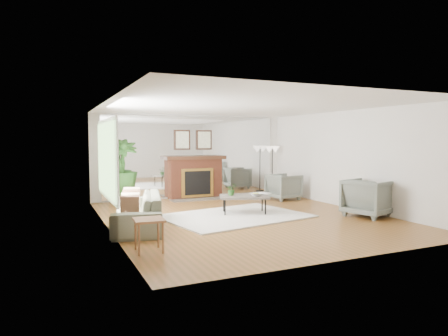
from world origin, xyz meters
name	(u,v)px	position (x,y,z in m)	size (l,w,h in m)	color
ground	(245,217)	(0.00, 0.00, 0.00)	(7.00, 7.00, 0.00)	brown
wall_left	(108,166)	(-2.99, 0.00, 1.25)	(0.02, 7.00, 2.50)	silver
wall_right	(349,159)	(2.99, 0.00, 1.25)	(0.02, 7.00, 2.50)	silver
wall_back	(193,156)	(0.00, 3.49, 1.25)	(6.00, 0.02, 2.50)	silver
mirror_panel	(193,156)	(0.00, 3.47, 1.25)	(5.40, 0.04, 2.40)	silver
window_panel	(107,159)	(-2.96, 0.40, 1.35)	(0.04, 2.40, 1.50)	#B2E09E
fireplace	(195,176)	(0.00, 3.26, 0.66)	(1.85, 0.83, 2.05)	brown
area_rug	(235,216)	(-0.20, 0.10, 0.02)	(3.11, 2.22, 0.03)	white
coffee_table	(244,197)	(0.14, 0.30, 0.41)	(1.28, 1.00, 0.45)	#665B50
sofa	(137,211)	(-2.45, -0.08, 0.34)	(2.30, 0.90, 0.67)	slate
armchair_back	(284,187)	(2.27, 1.91, 0.38)	(0.81, 0.83, 0.76)	slate
armchair_front	(368,198)	(2.60, -1.08, 0.43)	(0.92, 0.94, 0.86)	slate
side_table	(149,224)	(-2.65, -1.89, 0.44)	(0.48, 0.48, 0.52)	#955D3B
potted_ficus	(122,169)	(-2.20, 3.10, 0.95)	(0.89, 0.89, 1.77)	#29261E
floor_lamp	(272,153)	(2.55, 3.05, 1.32)	(0.50, 0.28, 1.55)	black
tabletop_plant	(231,189)	(-0.13, 0.44, 0.59)	(0.25, 0.22, 0.28)	#336023
fruit_bowl	(256,194)	(0.35, 0.12, 0.48)	(0.27, 0.27, 0.07)	#955D3B
book	(260,194)	(0.58, 0.32, 0.46)	(0.23, 0.31, 0.02)	#955D3B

